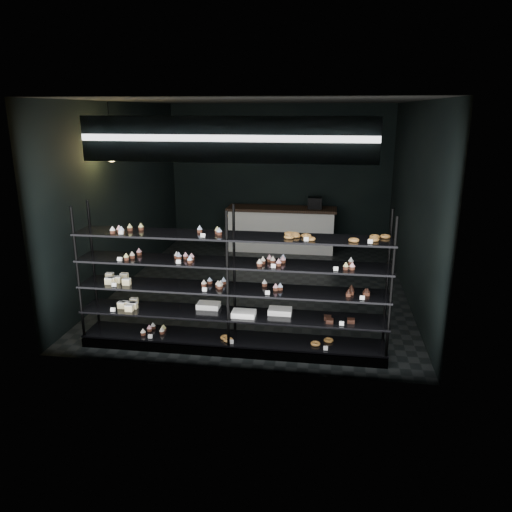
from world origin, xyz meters
TOP-DOWN VIEW (x-y plane):
  - room at (0.00, 0.00)m, footprint 5.01×6.01m
  - display_shelf at (-0.08, -2.45)m, footprint 4.00×0.50m
  - signage at (0.00, -2.93)m, footprint 3.30×0.05m
  - pendant_lamp at (-2.19, -1.00)m, footprint 0.32×0.32m
  - service_counter at (0.11, 2.50)m, footprint 2.41×0.65m

SIDE VIEW (x-z plane):
  - service_counter at x=0.11m, z-range -0.11..1.12m
  - display_shelf at x=-0.08m, z-range -0.33..1.58m
  - room at x=0.00m, z-range 0.00..3.20m
  - pendant_lamp at x=-2.19m, z-range 2.01..2.90m
  - signage at x=0.00m, z-range 2.50..3.00m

